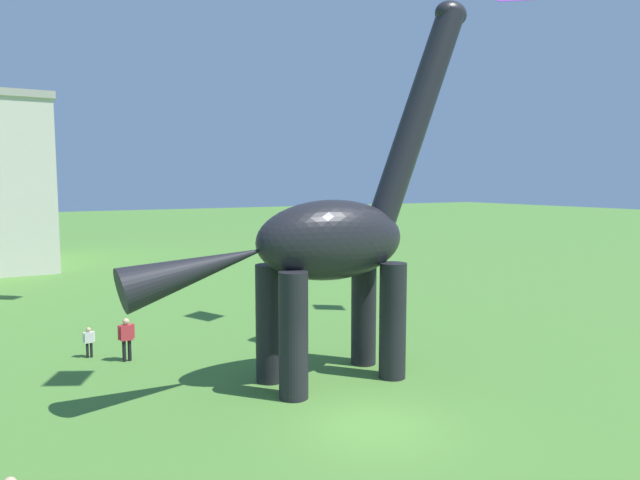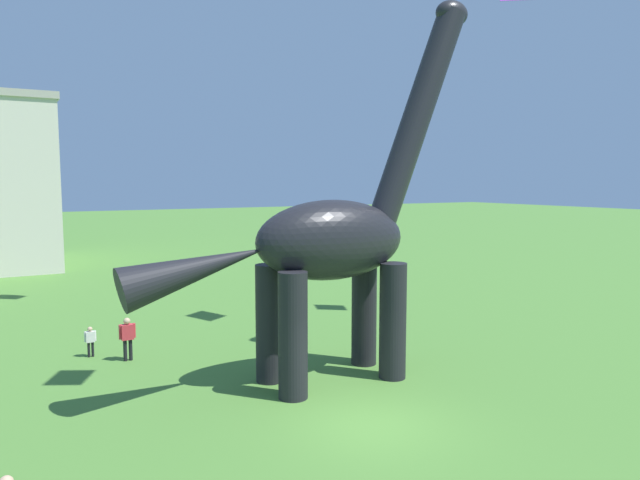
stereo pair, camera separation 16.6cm
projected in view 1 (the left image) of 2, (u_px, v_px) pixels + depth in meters
ground_plane at (374, 425)px, 15.30m from camera, size 240.00×240.00×0.00m
dinosaur_sculpture at (330, 240)px, 18.34m from camera, size 12.08×2.56×12.63m
person_near_flyer at (89, 339)px, 21.07m from camera, size 0.42×0.19×1.13m
person_far_spectator at (126, 335)px, 20.61m from camera, size 0.59×0.26×1.57m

